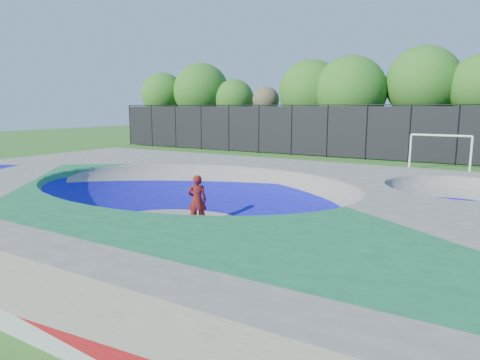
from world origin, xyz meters
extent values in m
plane|color=#2A5F1A|center=(0.00, 0.00, 0.00)|extent=(120.00, 120.00, 0.00)
cube|color=gray|center=(0.00, 0.00, 0.75)|extent=(22.00, 14.00, 1.50)
imported|color=red|center=(0.10, 0.19, 0.84)|extent=(0.73, 0.69, 1.68)
cube|color=black|center=(0.10, 0.19, 0.03)|extent=(0.74, 0.66, 0.05)
cylinder|color=white|center=(3.77, 16.98, 1.10)|extent=(0.12, 0.12, 2.20)
cylinder|color=white|center=(7.07, 16.98, 1.10)|extent=(0.12, 0.12, 2.20)
cylinder|color=white|center=(5.42, 16.98, 2.20)|extent=(3.30, 0.12, 0.12)
cylinder|color=black|center=(-24.00, 21.00, 2.00)|extent=(0.09, 0.09, 4.00)
cylinder|color=black|center=(-21.00, 21.00, 2.00)|extent=(0.09, 0.09, 4.00)
cylinder|color=black|center=(-18.00, 21.00, 2.00)|extent=(0.09, 0.09, 4.00)
cylinder|color=black|center=(-15.00, 21.00, 2.00)|extent=(0.09, 0.09, 4.00)
cylinder|color=black|center=(-12.00, 21.00, 2.00)|extent=(0.09, 0.09, 4.00)
cylinder|color=black|center=(-9.00, 21.00, 2.00)|extent=(0.09, 0.09, 4.00)
cylinder|color=black|center=(-6.00, 21.00, 2.00)|extent=(0.09, 0.09, 4.00)
cylinder|color=black|center=(-3.00, 21.00, 2.00)|extent=(0.09, 0.09, 4.00)
cylinder|color=black|center=(0.00, 21.00, 2.00)|extent=(0.09, 0.09, 4.00)
cylinder|color=black|center=(3.00, 21.00, 2.00)|extent=(0.09, 0.09, 4.00)
cylinder|color=black|center=(6.00, 21.00, 2.00)|extent=(0.09, 0.09, 4.00)
cube|color=black|center=(0.00, 21.00, 2.00)|extent=(48.00, 0.03, 3.80)
cylinder|color=black|center=(0.00, 21.00, 4.00)|extent=(48.00, 0.08, 0.08)
cylinder|color=#4A3825|center=(-23.74, 25.89, 1.73)|extent=(0.44, 0.44, 3.46)
sphere|color=#276119|center=(-23.74, 25.89, 5.22)|extent=(4.69, 4.69, 4.69)
cylinder|color=#4A3825|center=(-18.96, 26.50, 1.64)|extent=(0.44, 0.44, 3.29)
sphere|color=#276119|center=(-18.96, 26.50, 5.48)|extent=(5.85, 5.85, 5.85)
cylinder|color=#4A3825|center=(-15.25, 27.10, 1.54)|extent=(0.44, 0.44, 3.09)
sphere|color=#276119|center=(-15.25, 27.10, 4.62)|extent=(4.07, 4.07, 4.07)
cylinder|color=#4A3825|center=(-11.42, 26.82, 1.72)|extent=(0.44, 0.44, 3.44)
sphere|color=brown|center=(-11.42, 26.82, 4.54)|extent=(2.60, 2.60, 2.60)
cylinder|color=#4A3825|center=(-6.26, 25.52, 1.52)|extent=(0.44, 0.44, 3.05)
sphere|color=#276119|center=(-6.26, 25.52, 5.16)|extent=(5.63, 5.63, 5.63)
cylinder|color=#4A3825|center=(-2.61, 25.22, 1.43)|extent=(0.44, 0.44, 2.87)
sphere|color=#276119|center=(-2.61, 25.22, 5.11)|extent=(5.97, 5.97, 5.97)
cylinder|color=#4A3825|center=(2.80, 26.64, 1.79)|extent=(0.44, 0.44, 3.58)
sphere|color=#276119|center=(2.80, 26.64, 5.76)|extent=(5.80, 5.80, 5.80)
cylinder|color=#4A3825|center=(6.94, 26.31, 1.78)|extent=(0.44, 0.44, 3.56)
camera|label=1|loc=(8.34, -10.74, 3.85)|focal=32.00mm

